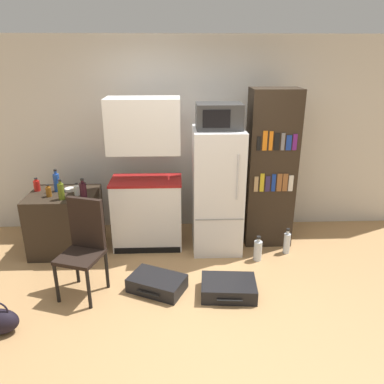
% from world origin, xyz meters
% --- Properties ---
extents(ground_plane, '(24.00, 24.00, 0.00)m').
position_xyz_m(ground_plane, '(0.00, 0.00, 0.00)').
color(ground_plane, tan).
extents(wall_back, '(6.40, 0.10, 2.61)m').
position_xyz_m(wall_back, '(0.20, 2.00, 1.30)').
color(wall_back, beige).
rests_on(wall_back, ground_plane).
extents(side_table, '(0.82, 0.68, 0.77)m').
position_xyz_m(side_table, '(-1.54, 1.26, 0.38)').
color(side_table, '#2D2319').
rests_on(side_table, ground_plane).
extents(kitchen_hutch, '(0.88, 0.51, 1.90)m').
position_xyz_m(kitchen_hutch, '(-0.51, 1.35, 0.88)').
color(kitchen_hutch, white).
rests_on(kitchen_hutch, ground_plane).
extents(refrigerator, '(0.60, 0.68, 1.55)m').
position_xyz_m(refrigerator, '(0.37, 1.27, 0.77)').
color(refrigerator, white).
rests_on(refrigerator, ground_plane).
extents(microwave, '(0.53, 0.38, 0.29)m').
position_xyz_m(microwave, '(0.37, 1.27, 1.69)').
color(microwave, '#333333').
rests_on(microwave, refrigerator).
extents(bookshelf, '(0.60, 0.40, 2.00)m').
position_xyz_m(bookshelf, '(1.05, 1.40, 1.00)').
color(bookshelf, '#2D2319').
rests_on(bookshelf, ground_plane).
extents(bottle_wine_dark, '(0.08, 0.08, 0.25)m').
position_xyz_m(bottle_wine_dark, '(-1.23, 1.07, 0.87)').
color(bottle_wine_dark, black).
rests_on(bottle_wine_dark, side_table).
extents(bottle_amber_beer, '(0.06, 0.06, 0.15)m').
position_xyz_m(bottle_amber_beer, '(-1.66, 1.16, 0.83)').
color(bottle_amber_beer, brown).
rests_on(bottle_amber_beer, side_table).
extents(bottle_ketchup_red, '(0.08, 0.08, 0.17)m').
position_xyz_m(bottle_ketchup_red, '(-1.87, 1.36, 0.84)').
color(bottle_ketchup_red, '#AD1914').
rests_on(bottle_ketchup_red, side_table).
extents(bottle_milk_white, '(0.08, 0.08, 0.15)m').
position_xyz_m(bottle_milk_white, '(-1.34, 1.20, 0.83)').
color(bottle_milk_white, white).
rests_on(bottle_milk_white, side_table).
extents(bottle_blue_soda, '(0.08, 0.08, 0.28)m').
position_xyz_m(bottle_blue_soda, '(-1.62, 1.34, 0.89)').
color(bottle_blue_soda, '#1E47A3').
rests_on(bottle_blue_soda, side_table).
extents(bottle_olive_oil, '(0.07, 0.07, 0.25)m').
position_xyz_m(bottle_olive_oil, '(-1.48, 1.06, 0.87)').
color(bottle_olive_oil, '#566619').
rests_on(bottle_olive_oil, side_table).
extents(bowl, '(0.13, 0.13, 0.04)m').
position_xyz_m(bowl, '(-1.47, 1.35, 0.78)').
color(bowl, silver).
rests_on(bowl, side_table).
extents(chair, '(0.51, 0.51, 1.02)m').
position_xyz_m(chair, '(-1.09, 0.36, 0.58)').
color(chair, black).
rests_on(chair, ground_plane).
extents(suitcase_large_flat, '(0.67, 0.57, 0.16)m').
position_xyz_m(suitcase_large_flat, '(-0.35, 0.32, 0.08)').
color(suitcase_large_flat, black).
rests_on(suitcase_large_flat, ground_plane).
extents(suitcase_small_flat, '(0.60, 0.46, 0.16)m').
position_xyz_m(suitcase_small_flat, '(0.40, 0.21, 0.08)').
color(suitcase_small_flat, black).
rests_on(suitcase_small_flat, ground_plane).
extents(water_bottle_front, '(0.08, 0.08, 0.34)m').
position_xyz_m(water_bottle_front, '(1.24, 1.05, 0.14)').
color(water_bottle_front, silver).
rests_on(water_bottle_front, ground_plane).
extents(water_bottle_middle, '(0.10, 0.10, 0.32)m').
position_xyz_m(water_bottle_middle, '(0.84, 0.89, 0.13)').
color(water_bottle_middle, silver).
rests_on(water_bottle_middle, ground_plane).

